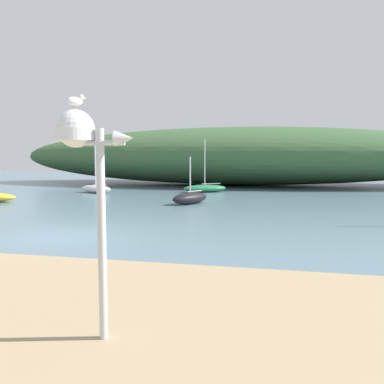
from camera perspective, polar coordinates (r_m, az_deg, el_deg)
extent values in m
plane|color=slate|center=(14.62, -17.86, -6.17)|extent=(120.00, 120.00, 0.00)
ellipsoid|color=#3D6038|center=(40.78, 6.66, 5.37)|extent=(48.17, 15.27, 6.02)
cylinder|color=silver|center=(5.55, -13.35, -6.38)|extent=(0.12, 0.12, 3.00)
cylinder|color=silver|center=(5.45, -13.63, 7.14)|extent=(0.73, 0.07, 0.07)
cylinder|color=white|center=(5.62, -17.03, 8.21)|extent=(0.57, 0.57, 0.17)
sphere|color=white|center=(5.63, -17.05, 9.06)|extent=(0.53, 0.53, 0.53)
cone|color=silver|center=(5.30, -10.07, 7.92)|extent=(0.26, 0.21, 0.21)
cylinder|color=orange|center=(5.67, -17.20, 11.96)|extent=(0.01, 0.01, 0.05)
cylinder|color=orange|center=(5.64, -17.06, 12.01)|extent=(0.01, 0.01, 0.05)
ellipsoid|color=white|center=(5.67, -17.15, 12.85)|extent=(0.22, 0.23, 0.12)
ellipsoid|color=#9EA0A8|center=(5.67, -17.16, 13.06)|extent=(0.20, 0.21, 0.04)
sphere|color=white|center=(5.71, -16.25, 13.44)|extent=(0.08, 0.08, 0.08)
cone|color=gold|center=(5.73, -15.64, 13.36)|extent=(0.05, 0.05, 0.02)
ellipsoid|color=black|center=(23.26, -0.27, -0.91)|extent=(2.33, 3.02, 0.72)
cylinder|color=silver|center=(23.16, -0.28, 2.37)|extent=(0.08, 0.08, 2.38)
cylinder|color=silver|center=(23.55, 0.43, 0.12)|extent=(0.70, 1.16, 0.06)
ellipsoid|color=#287A4C|center=(31.29, 1.92, 0.55)|extent=(3.85, 2.91, 0.62)
cylinder|color=silver|center=(31.19, 1.93, 4.32)|extent=(0.08, 0.08, 3.87)
cylinder|color=silver|center=(31.43, 2.86, 1.25)|extent=(1.47, 0.82, 0.06)
ellipsoid|color=white|center=(31.55, -14.20, 0.44)|extent=(3.28, 2.06, 0.63)
cylinder|color=silver|center=(31.46, -14.28, 3.83)|extent=(0.08, 0.08, 3.48)
cylinder|color=silver|center=(31.19, -13.63, 1.10)|extent=(1.33, 0.53, 0.06)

